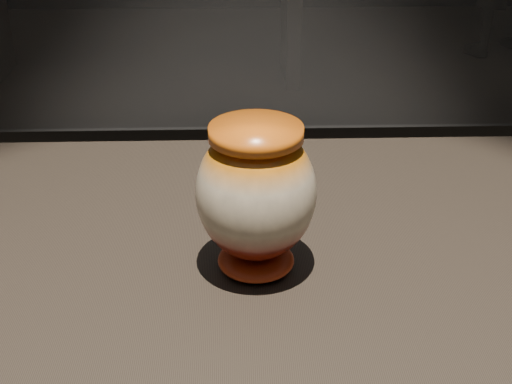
# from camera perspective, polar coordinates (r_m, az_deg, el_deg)

# --- Properties ---
(main_vase) EXTENTS (0.14, 0.14, 0.18)m
(main_vase) POSITION_cam_1_polar(r_m,az_deg,el_deg) (0.78, -0.00, -0.21)
(main_vase) COLOR maroon
(main_vase) RESTS_ON display_plinth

